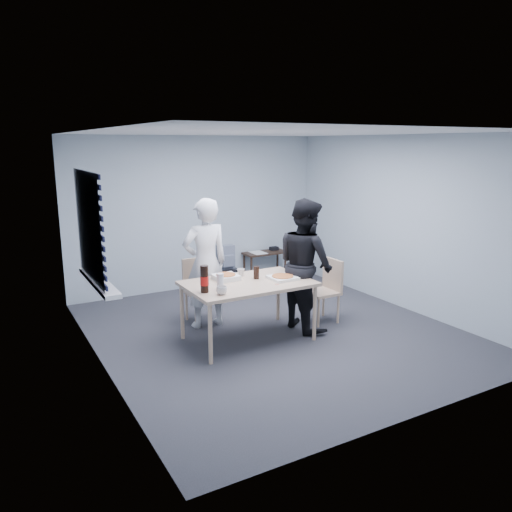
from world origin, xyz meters
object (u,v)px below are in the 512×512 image
dining_table (248,287)px  stool (226,275)px  side_table (265,256)px  soda_bottle (204,279)px  backpack (226,257)px  mug_b (241,272)px  person_black (305,264)px  chair_far (199,285)px  chair_right (327,286)px  person_white (205,263)px  mug_a (222,290)px

dining_table → stool: (0.57, 1.82, -0.34)m
side_table → soda_bottle: soda_bottle is taller
backpack → mug_b: size_ratio=3.84×
side_table → stool: size_ratio=1.69×
dining_table → soda_bottle: (-0.65, -0.14, 0.21)m
person_black → backpack: 1.83m
dining_table → mug_b: (0.07, 0.32, 0.11)m
side_table → chair_far: bearing=-143.7°
stool → mug_b: (-0.51, -1.50, 0.45)m
person_black → side_table: size_ratio=2.22×
chair_far → stool: (0.82, 0.84, -0.15)m
dining_table → chair_right: size_ratio=1.77×
dining_table → mug_b: size_ratio=15.71×
dining_table → person_black: size_ratio=0.89×
chair_far → soda_bottle: (-0.40, -1.12, 0.41)m
mug_b → person_white: bearing=129.0°
mug_b → soda_bottle: size_ratio=0.31×
dining_table → chair_far: size_ratio=1.77×
mug_b → soda_bottle: 0.86m
soda_bottle → stool: bearing=57.9°
stool → soda_bottle: bearing=-122.1°
chair_right → person_black: person_black is taller
stool → backpack: 0.30m
mug_b → backpack: bearing=71.2°
person_white → backpack: 1.39m
backpack → mug_a: size_ratio=3.12×
chair_right → mug_b: bearing=168.7°
mug_b → side_table: bearing=52.5°
person_white → mug_b: (0.33, -0.41, -0.07)m
person_white → soda_bottle: (-0.39, -0.86, 0.03)m
dining_table → stool: size_ratio=3.33×
person_white → soda_bottle: 0.95m
stool → mug_a: 2.44m
stool → chair_far: bearing=-134.5°
soda_bottle → side_table: bearing=47.5°
side_table → backpack: 1.23m
dining_table → person_black: person_black is taller
backpack → mug_b: mug_b is taller
side_table → mug_b: size_ratio=7.97×
chair_far → chair_right: (1.55, -0.91, 0.00)m
dining_table → soda_bottle: bearing=-168.2°
dining_table → chair_right: 1.32m
chair_right → stool: 1.90m
person_white → mug_b: person_white is taller
mug_b → stool: bearing=71.3°
chair_far → side_table: size_ratio=1.12×
chair_far → soda_bottle: soda_bottle is taller
chair_far → soda_bottle: size_ratio=2.76×
chair_right → backpack: (-0.72, 1.73, 0.15)m
dining_table → person_white: (-0.26, 0.72, 0.18)m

